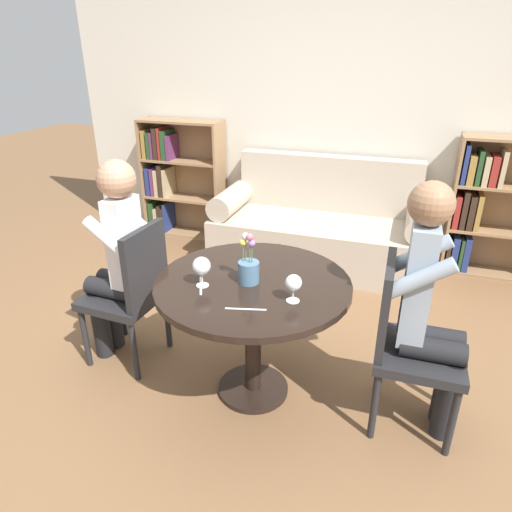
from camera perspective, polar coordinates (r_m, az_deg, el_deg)
name	(u,v)px	position (r m, az deg, el deg)	size (l,w,h in m)	color
ground_plane	(253,390)	(2.75, -0.35, -16.38)	(16.00, 16.00, 0.00)	brown
back_wall	(337,104)	(4.31, 10.07, 18.25)	(5.20, 0.05, 2.70)	beige
round_table	(253,302)	(2.41, -0.38, -5.82)	(1.02, 1.02, 0.71)	black
couch	(320,230)	(4.15, 8.04, 3.28)	(1.87, 0.80, 0.92)	#B7A893
bookshelf_left	(175,177)	(4.82, -10.06, 9.65)	(0.83, 0.28, 1.17)	#93704C
bookshelf_right	(490,207)	(4.31, 27.18, 5.48)	(0.83, 0.28, 1.17)	#93704C
chair_left	(132,289)	(2.81, -15.22, -4.06)	(0.44, 0.44, 0.90)	#232326
chair_right	(406,340)	(2.40, 18.20, -9.91)	(0.43, 0.43, 0.90)	#232326
person_left	(117,258)	(2.78, -17.04, -0.25)	(0.43, 0.36, 1.27)	black
person_right	(430,309)	(2.31, 20.97, -6.23)	(0.42, 0.34, 1.30)	black
wine_glass_left	(202,267)	(2.27, -6.82, -1.35)	(0.09, 0.09, 0.16)	white
wine_glass_right	(293,284)	(2.13, 4.71, -3.46)	(0.08, 0.08, 0.14)	white
flower_vase	(249,268)	(2.30, -0.93, -1.52)	(0.11, 0.11, 0.27)	slate
knife_left_setting	(246,309)	(2.10, -1.29, -6.65)	(0.19, 0.06, 0.00)	silver
fork_left_setting	(201,286)	(2.32, -6.92, -3.69)	(0.09, 0.18, 0.00)	silver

